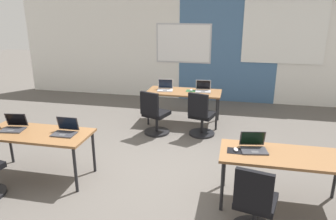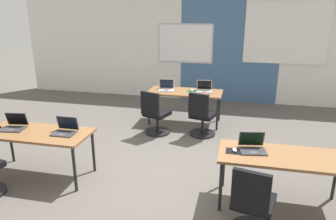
{
  "view_description": "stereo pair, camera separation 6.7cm",
  "coord_description": "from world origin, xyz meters",
  "px_view_note": "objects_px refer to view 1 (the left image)",
  "views": [
    {
      "loc": [
        1.09,
        -4.54,
        2.55
      ],
      "look_at": [
        -0.0,
        0.55,
        0.82
      ],
      "focal_mm": 34.58,
      "sensor_mm": 36.0,
      "label": 1
    },
    {
      "loc": [
        1.16,
        -4.53,
        2.55
      ],
      "look_at": [
        -0.0,
        0.55,
        0.82
      ],
      "focal_mm": 34.58,
      "sensor_mm": 36.0,
      "label": 2
    }
  ],
  "objects_px": {
    "mouse_far_right": "(191,90)",
    "desk_far_center": "(184,94)",
    "laptop_near_right_inner": "(253,146)",
    "desk_near_right": "(283,159)",
    "laptop_near_left_end": "(14,126)",
    "laptop_near_left_inner": "(65,130)",
    "chair_far_right": "(201,118)",
    "chair_near_right_inner": "(254,207)",
    "desk_near_left": "(37,136)",
    "mouse_near_right_inner": "(236,150)",
    "laptop_far_right": "(203,89)",
    "chair_far_left": "(155,117)",
    "laptop_far_left": "(165,88)"
  },
  "relations": [
    {
      "from": "desk_near_left",
      "to": "chair_far_right",
      "type": "distance_m",
      "value": 3.07
    },
    {
      "from": "laptop_near_right_inner",
      "to": "laptop_near_left_inner",
      "type": "height_order",
      "value": "laptop_near_left_inner"
    },
    {
      "from": "laptop_far_right",
      "to": "mouse_far_right",
      "type": "bearing_deg",
      "value": -179.17
    },
    {
      "from": "desk_far_center",
      "to": "chair_near_right_inner",
      "type": "xyz_separation_m",
      "value": [
        1.39,
        -3.52,
        -0.28
      ]
    },
    {
      "from": "mouse_near_right_inner",
      "to": "chair_far_left",
      "type": "relative_size",
      "value": 0.12
    },
    {
      "from": "laptop_far_left",
      "to": "desk_near_right",
      "type": "bearing_deg",
      "value": -60.28
    },
    {
      "from": "mouse_near_right_inner",
      "to": "chair_near_right_inner",
      "type": "relative_size",
      "value": 0.12
    },
    {
      "from": "desk_near_left",
      "to": "mouse_far_right",
      "type": "height_order",
      "value": "mouse_far_right"
    },
    {
      "from": "laptop_near_right_inner",
      "to": "laptop_near_left_inner",
      "type": "relative_size",
      "value": 1.12
    },
    {
      "from": "laptop_near_left_inner",
      "to": "laptop_near_left_end",
      "type": "bearing_deg",
      "value": 179.97
    },
    {
      "from": "laptop_near_right_inner",
      "to": "chair_near_right_inner",
      "type": "distance_m",
      "value": 0.88
    },
    {
      "from": "desk_near_right",
      "to": "chair_near_right_inner",
      "type": "bearing_deg",
      "value": -116.74
    },
    {
      "from": "mouse_far_right",
      "to": "desk_far_center",
      "type": "bearing_deg",
      "value": -157.06
    },
    {
      "from": "laptop_near_right_inner",
      "to": "mouse_near_right_inner",
      "type": "relative_size",
      "value": 3.45
    },
    {
      "from": "desk_near_right",
      "to": "laptop_far_right",
      "type": "xyz_separation_m",
      "value": [
        -1.34,
        2.89,
        0.11
      ]
    },
    {
      "from": "laptop_far_left",
      "to": "mouse_far_right",
      "type": "bearing_deg",
      "value": -2.91
    },
    {
      "from": "chair_near_right_inner",
      "to": "laptop_near_left_end",
      "type": "distance_m",
      "value": 3.65
    },
    {
      "from": "desk_near_left",
      "to": "laptop_far_left",
      "type": "relative_size",
      "value": 4.4
    },
    {
      "from": "mouse_near_right_inner",
      "to": "laptop_near_left_end",
      "type": "xyz_separation_m",
      "value": [
        -3.31,
        0.07,
        0.03
      ]
    },
    {
      "from": "desk_far_center",
      "to": "laptop_near_right_inner",
      "type": "bearing_deg",
      "value": -63.33
    },
    {
      "from": "chair_far_left",
      "to": "laptop_far_right",
      "type": "distance_m",
      "value": 1.3
    },
    {
      "from": "desk_far_center",
      "to": "laptop_near_left_end",
      "type": "height_order",
      "value": "laptop_near_left_end"
    },
    {
      "from": "laptop_near_right_inner",
      "to": "laptop_far_left",
      "type": "distance_m",
      "value": 3.28
    },
    {
      "from": "mouse_near_right_inner",
      "to": "mouse_far_right",
      "type": "height_order",
      "value": "same"
    },
    {
      "from": "desk_far_center",
      "to": "chair_far_right",
      "type": "relative_size",
      "value": 1.74
    },
    {
      "from": "desk_near_right",
      "to": "laptop_near_left_end",
      "type": "relative_size",
      "value": 4.33
    },
    {
      "from": "desk_near_left",
      "to": "laptop_near_left_end",
      "type": "distance_m",
      "value": 0.43
    },
    {
      "from": "laptop_far_right",
      "to": "chair_far_left",
      "type": "bearing_deg",
      "value": -139.55
    },
    {
      "from": "chair_near_right_inner",
      "to": "laptop_far_left",
      "type": "distance_m",
      "value": 3.99
    },
    {
      "from": "laptop_near_right_inner",
      "to": "laptop_far_right",
      "type": "xyz_separation_m",
      "value": [
        -0.97,
        2.82,
        0.0
      ]
    },
    {
      "from": "mouse_far_right",
      "to": "mouse_near_right_inner",
      "type": "bearing_deg",
      "value": -70.82
    },
    {
      "from": "laptop_near_left_end",
      "to": "chair_far_left",
      "type": "bearing_deg",
      "value": 40.68
    },
    {
      "from": "desk_far_center",
      "to": "laptop_far_left",
      "type": "bearing_deg",
      "value": 178.44
    },
    {
      "from": "mouse_near_right_inner",
      "to": "laptop_far_right",
      "type": "height_order",
      "value": "laptop_far_right"
    },
    {
      "from": "laptop_near_left_inner",
      "to": "laptop_near_left_end",
      "type": "xyz_separation_m",
      "value": [
        -0.85,
        -0.01,
        -0.0
      ]
    },
    {
      "from": "chair_near_right_inner",
      "to": "laptop_far_right",
      "type": "distance_m",
      "value": 3.76
    },
    {
      "from": "desk_near_left",
      "to": "laptop_near_left_end",
      "type": "xyz_separation_m",
      "value": [
        -0.41,
        0.04,
        0.11
      ]
    },
    {
      "from": "desk_near_left",
      "to": "mouse_near_right_inner",
      "type": "relative_size",
      "value": 14.7
    },
    {
      "from": "laptop_near_right_inner",
      "to": "chair_far_left",
      "type": "bearing_deg",
      "value": 123.29
    },
    {
      "from": "chair_far_left",
      "to": "chair_far_right",
      "type": "xyz_separation_m",
      "value": [
        0.92,
        0.11,
        0.0
      ]
    },
    {
      "from": "laptop_near_left_inner",
      "to": "chair_far_right",
      "type": "relative_size",
      "value": 0.36
    },
    {
      "from": "chair_near_right_inner",
      "to": "chair_far_left",
      "type": "relative_size",
      "value": 1.0
    },
    {
      "from": "chair_far_left",
      "to": "chair_far_right",
      "type": "relative_size",
      "value": 1.0
    },
    {
      "from": "laptop_near_left_inner",
      "to": "chair_far_right",
      "type": "height_order",
      "value": "laptop_near_left_inner"
    },
    {
      "from": "laptop_near_left_inner",
      "to": "mouse_near_right_inner",
      "type": "bearing_deg",
      "value": -2.72
    },
    {
      "from": "desk_near_left",
      "to": "desk_near_right",
      "type": "height_order",
      "value": "same"
    },
    {
      "from": "desk_near_left",
      "to": "chair_far_left",
      "type": "height_order",
      "value": "chair_far_left"
    },
    {
      "from": "desk_near_right",
      "to": "chair_near_right_inner",
      "type": "xyz_separation_m",
      "value": [
        -0.36,
        -0.72,
        -0.28
      ]
    },
    {
      "from": "desk_near_right",
      "to": "desk_far_center",
      "type": "height_order",
      "value": "same"
    },
    {
      "from": "laptop_near_right_inner",
      "to": "laptop_near_left_inner",
      "type": "distance_m",
      "value": 2.69
    }
  ]
}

